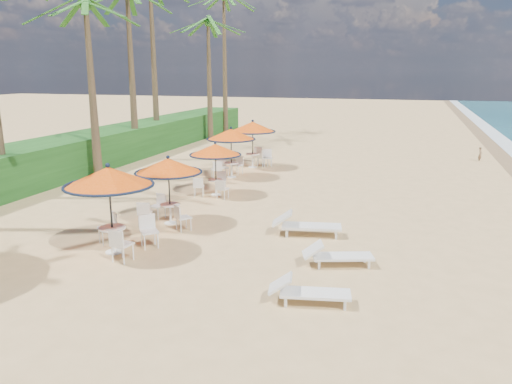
% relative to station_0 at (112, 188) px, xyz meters
% --- Properties ---
extents(ground, '(160.00, 160.00, 0.00)m').
position_rel_station_0_xyz_m(ground, '(5.00, -0.30, -1.90)').
color(ground, tan).
rests_on(ground, ground).
extents(scrub_hedge, '(3.00, 40.00, 1.80)m').
position_rel_station_0_xyz_m(scrub_hedge, '(-8.50, 10.70, -1.00)').
color(scrub_hedge, '#194716').
rests_on(scrub_hedge, ground).
extents(station_0, '(2.50, 2.50, 2.60)m').
position_rel_station_0_xyz_m(station_0, '(0.00, 0.00, 0.00)').
color(station_0, black).
rests_on(station_0, ground).
extents(station_1, '(2.25, 2.25, 2.35)m').
position_rel_station_0_xyz_m(station_1, '(0.21, 2.92, -0.19)').
color(station_1, black).
rests_on(station_1, ground).
extents(station_2, '(2.15, 2.15, 2.24)m').
position_rel_station_0_xyz_m(station_2, '(0.24, 7.11, -0.26)').
color(station_2, black).
rests_on(station_2, ground).
extents(station_3, '(2.36, 2.36, 2.46)m').
position_rel_station_0_xyz_m(station_3, '(-0.39, 10.64, -0.10)').
color(station_3, black).
rests_on(station_3, ground).
extents(station_4, '(2.45, 2.45, 2.55)m').
position_rel_station_0_xyz_m(station_4, '(-0.07, 13.45, -0.04)').
color(station_4, black).
rests_on(station_4, ground).
extents(lounger_near, '(1.90, 0.90, 0.65)m').
position_rel_station_0_xyz_m(lounger_near, '(5.88, -1.57, -1.60)').
color(lounger_near, white).
rests_on(lounger_near, ground).
extents(lounger_mid, '(1.95, 1.15, 0.67)m').
position_rel_station_0_xyz_m(lounger_mid, '(6.16, 0.83, -1.59)').
color(lounger_mid, white).
rests_on(lounger_mid, ground).
extents(lounger_far, '(2.25, 1.07, 0.77)m').
position_rel_station_0_xyz_m(lounger_far, '(4.85, 3.07, -1.54)').
color(lounger_far, white).
rests_on(lounger_far, ground).
extents(palm_3, '(5.00, 5.00, 8.15)m').
position_rel_station_0_xyz_m(palm_3, '(-6.26, 8.34, 5.51)').
color(palm_3, brown).
rests_on(palm_3, ground).
extents(palm_4, '(5.00, 5.00, 9.33)m').
position_rel_station_0_xyz_m(palm_4, '(-7.36, 13.68, 6.62)').
color(palm_4, brown).
rests_on(palm_4, ground).
extents(palm_6, '(5.00, 5.00, 8.59)m').
position_rel_station_0_xyz_m(palm_6, '(-6.36, 22.60, 5.93)').
color(palm_6, brown).
rests_on(palm_6, ground).
extents(palm_7, '(5.00, 5.00, 10.86)m').
position_rel_station_0_xyz_m(palm_7, '(-6.84, 27.06, 8.05)').
color(palm_7, brown).
rests_on(palm_7, ground).
extents(person, '(0.30, 0.37, 0.87)m').
position_rel_station_0_xyz_m(person, '(11.73, 19.01, -1.47)').
color(person, brown).
rests_on(person, ground).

